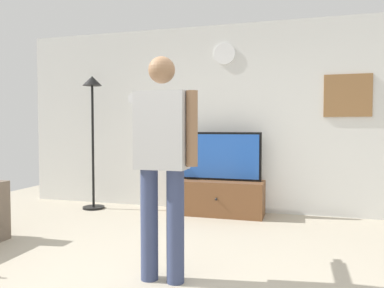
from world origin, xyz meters
TOP-DOWN VIEW (x-y plane):
  - back_wall at (0.00, 2.95)m, footprint 6.40×0.10m
  - tv_stand at (-0.00, 2.60)m, footprint 1.21×0.50m
  - television at (-0.00, 2.65)m, footprint 1.13×0.07m
  - wall_clock at (-0.00, 2.89)m, footprint 0.31×0.03m
  - framed_picture at (1.66, 2.90)m, footprint 0.60×0.04m
  - floor_lamp at (-1.91, 2.47)m, footprint 0.32×0.32m
  - person_standing_nearer_lamp at (0.03, 0.27)m, footprint 0.58×0.78m

SIDE VIEW (x-z plane):
  - tv_stand at x=0.00m, z-range 0.00..0.48m
  - television at x=0.00m, z-range 0.48..1.15m
  - person_standing_nearer_lamp at x=0.03m, z-range 0.12..1.89m
  - back_wall at x=0.00m, z-range 0.00..2.70m
  - floor_lamp at x=-1.91m, z-range 0.42..2.40m
  - framed_picture at x=1.66m, z-range 1.36..1.92m
  - wall_clock at x=0.00m, z-range 2.12..2.43m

